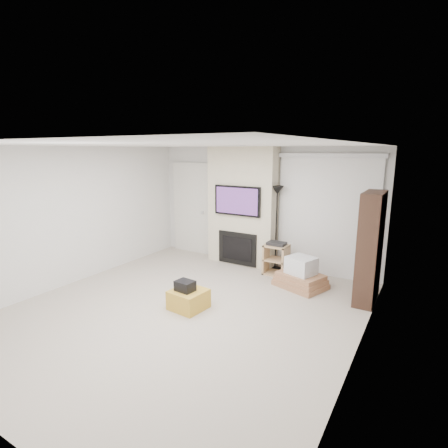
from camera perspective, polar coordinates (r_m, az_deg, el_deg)
The scene contains 15 objects.
floor at distance 5.59m, azimuth -6.52°, elevation -13.86°, with size 5.00×5.50×0.00m, color #B9AC9E.
ceiling at distance 5.03m, azimuth -7.21°, elevation 12.69°, with size 5.00×5.50×0.00m, color white.
wall_back at distance 7.49m, azimuth 6.11°, elevation 2.87°, with size 5.00×2.50×0.00m, color silver.
wall_left at distance 6.96m, azimuth -23.38°, elevation 1.24°, with size 5.50×2.50×0.00m, color silver.
wall_right at distance 4.18m, azimuth 21.52°, elevation -5.28°, with size 5.50×2.50×0.00m, color silver.
hvac_vent at distance 5.48m, azimuth 1.48°, elevation 12.69°, with size 0.35×0.18×0.01m, color silver.
ottoman at distance 5.59m, azimuth -5.81°, elevation -12.14°, with size 0.50×0.50×0.30m, color gold.
black_bag at distance 5.50m, azimuth -6.38°, elevation -10.00°, with size 0.28×0.22×0.16m, color black.
fireplace_wall at distance 7.46m, azimuth 2.98°, elevation 2.78°, with size 1.50×0.47×2.50m.
entry_door at distance 8.40m, azimuth -5.25°, elevation 2.53°, with size 1.02×0.11×2.14m.
vertical_blinds at distance 6.98m, azimuth 16.42°, elevation 1.96°, with size 1.98×0.10×2.37m.
floor_lamp at distance 7.07m, azimuth 8.64°, elevation 3.20°, with size 0.26×0.26×1.73m.
av_stand at distance 7.02m, azimuth 8.51°, elevation -5.41°, with size 0.45×0.38×0.66m.
box_stack at distance 6.50m, azimuth 12.41°, elevation -8.25°, with size 1.00×0.87×0.56m.
bookshelf at distance 6.05m, azimuth 22.73°, elevation -3.62°, with size 0.30×0.80×1.80m.
Camera 1 is at (3.09, -3.97, 2.44)m, focal length 28.00 mm.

